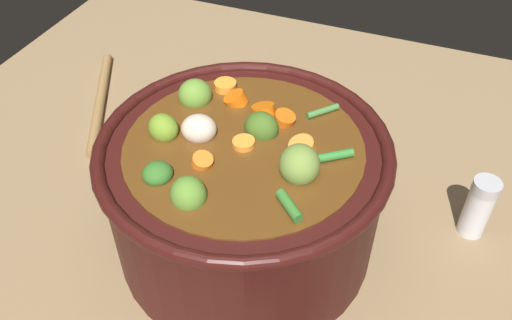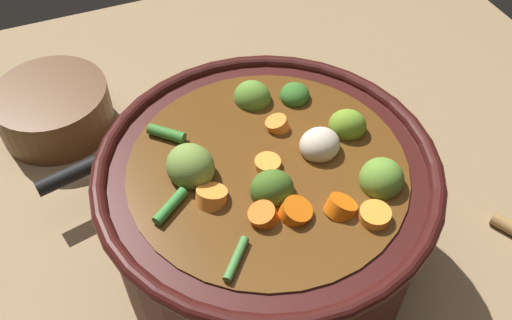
{
  "view_description": "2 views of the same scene",
  "coord_description": "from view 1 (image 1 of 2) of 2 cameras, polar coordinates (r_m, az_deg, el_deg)",
  "views": [
    {
      "loc": [
        0.17,
        -0.4,
        0.53
      ],
      "look_at": [
        0.01,
        0.0,
        0.13
      ],
      "focal_mm": 38.33,
      "sensor_mm": 36.0,
      "label": 1
    },
    {
      "loc": [
        0.13,
        0.3,
        0.53
      ],
      "look_at": [
        0.0,
        -0.02,
        0.14
      ],
      "focal_mm": 39.1,
      "sensor_mm": 36.0,
      "label": 2
    }
  ],
  "objects": [
    {
      "name": "cooking_pot",
      "position": [
        0.62,
        -1.21,
        -3.28
      ],
      "size": [
        0.32,
        0.32,
        0.18
      ],
      "color": "#38110F",
      "rests_on": "ground_plane"
    },
    {
      "name": "wooden_spoon",
      "position": [
        0.9,
        -10.86,
        6.46
      ],
      "size": [
        0.24,
        0.24,
        0.02
      ],
      "color": "olive",
      "rests_on": "ground_plane"
    },
    {
      "name": "ground_plane",
      "position": [
        0.68,
        -1.09,
        -8.16
      ],
      "size": [
        1.1,
        1.1,
        0.0
      ],
      "primitive_type": "plane",
      "color": "#8C704C"
    },
    {
      "name": "salt_shaker",
      "position": [
        0.71,
        22.2,
        -4.57
      ],
      "size": [
        0.03,
        0.03,
        0.08
      ],
      "color": "silver",
      "rests_on": "ground_plane"
    }
  ]
}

